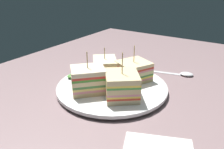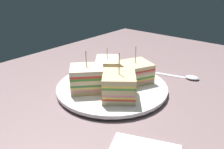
% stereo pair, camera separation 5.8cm
% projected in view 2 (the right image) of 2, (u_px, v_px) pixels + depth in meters
% --- Properties ---
extents(ground_plane, '(1.26, 0.85, 0.02)m').
position_uv_depth(ground_plane, '(112.00, 93.00, 0.60)').
color(ground_plane, slate).
extents(plate, '(0.29, 0.29, 0.01)m').
position_uv_depth(plate, '(112.00, 87.00, 0.59)').
color(plate, white).
rests_on(plate, ground_plane).
extents(sandwich_wedge_0, '(0.10, 0.10, 0.08)m').
position_uv_depth(sandwich_wedge_0, '(107.00, 67.00, 0.64)').
color(sandwich_wedge_0, '#DFBF87').
rests_on(sandwich_wedge_0, plate).
extents(sandwich_wedge_1, '(0.10, 0.10, 0.10)m').
position_uv_depth(sandwich_wedge_1, '(87.00, 79.00, 0.55)').
color(sandwich_wedge_1, '#D9B47E').
rests_on(sandwich_wedge_1, plate).
extents(sandwich_wedge_2, '(0.11, 0.11, 0.11)m').
position_uv_depth(sandwich_wedge_2, '(119.00, 86.00, 0.52)').
color(sandwich_wedge_2, beige).
rests_on(sandwich_wedge_2, plate).
extents(sandwich_wedge_3, '(0.10, 0.10, 0.10)m').
position_uv_depth(sandwich_wedge_3, '(135.00, 72.00, 0.60)').
color(sandwich_wedge_3, '#D5B87C').
rests_on(sandwich_wedge_3, plate).
extents(salad_garnish, '(0.07, 0.06, 0.01)m').
position_uv_depth(salad_garnish, '(85.00, 74.00, 0.64)').
color(salad_garnish, '#428740').
rests_on(salad_garnish, plate).
extents(spoon, '(0.06, 0.16, 0.01)m').
position_uv_depth(spoon, '(185.00, 77.00, 0.66)').
color(spoon, silver).
rests_on(spoon, ground_plane).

